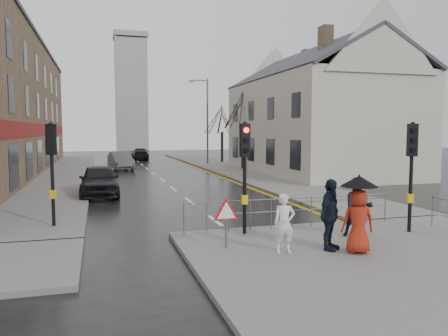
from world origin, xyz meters
TOP-DOWN VIEW (x-y plane):
  - ground at (0.00, 0.00)m, footprint 120.00×120.00m
  - near_pavement at (3.00, -3.50)m, footprint 10.00×9.00m
  - left_pavement at (-6.50, 23.00)m, footprint 4.00×44.00m
  - right_pavement at (6.50, 25.00)m, footprint 4.00×40.00m
  - pavement_bridge_right at (6.50, 3.00)m, footprint 4.00×4.20m
  - building_right_cream at (12.00, 18.00)m, footprint 9.00×16.40m
  - church_tower at (1.50, 62.00)m, footprint 5.00×5.00m
  - traffic_signal_near_left at (0.20, 0.20)m, footprint 0.28×0.27m
  - traffic_signal_near_right at (5.20, -1.00)m, footprint 0.34×0.33m
  - traffic_signal_far_left at (-5.50, 3.00)m, footprint 0.34×0.33m
  - guard_railing_front at (1.95, 0.60)m, footprint 7.14×0.04m
  - warning_sign at (-0.80, -1.21)m, footprint 0.80×0.07m
  - street_lamp at (5.82, 28.00)m, footprint 1.83×0.25m
  - tree_near at (7.50, 22.00)m, footprint 2.40×2.40m
  - tree_far at (8.00, 30.00)m, footprint 2.40×2.40m
  - pedestrian_a at (0.51, -2.04)m, footprint 0.61×0.46m
  - pedestrian_b at (3.28, -1.12)m, footprint 1.04×0.93m
  - pedestrian_with_umbrella at (2.30, -2.63)m, footprint 0.96×0.96m
  - pedestrian_d at (1.75, -2.17)m, footprint 1.14×1.07m
  - car_parked at (-4.00, 10.37)m, footprint 1.89×4.66m
  - car_mid at (-2.21, 25.13)m, footprint 2.12×4.65m
  - car_far at (0.51, 37.16)m, footprint 2.05×4.57m

SIDE VIEW (x-z plane):
  - ground at x=0.00m, z-range 0.00..0.00m
  - near_pavement at x=3.00m, z-range 0.00..0.14m
  - left_pavement at x=-6.50m, z-range 0.00..0.14m
  - right_pavement at x=6.50m, z-range 0.00..0.14m
  - pavement_bridge_right at x=6.50m, z-range 0.00..0.14m
  - car_far at x=0.51m, z-range 0.00..1.30m
  - car_mid at x=-2.21m, z-range 0.00..1.48m
  - car_parked at x=-4.00m, z-range 0.00..1.58m
  - guard_railing_front at x=1.95m, z-range 0.36..1.36m
  - pedestrian_a at x=0.51m, z-range 0.14..1.67m
  - pedestrian_b at x=3.28m, z-range 0.14..1.90m
  - warning_sign at x=-0.80m, z-range 0.37..1.72m
  - pedestrian_d at x=1.75m, z-range 0.14..2.02m
  - pedestrian_with_umbrella at x=2.30m, z-range 0.24..2.25m
  - traffic_signal_near_left at x=0.20m, z-range 0.76..4.16m
  - traffic_signal_near_right at x=5.20m, z-range 0.76..4.16m
  - traffic_signal_far_left at x=-5.50m, z-range 0.76..4.16m
  - tree_far at x=8.00m, z-range 1.60..7.24m
  - street_lamp at x=5.82m, z-range 0.71..8.71m
  - building_right_cream at x=12.00m, z-range -0.27..9.83m
  - tree_near at x=7.50m, z-range 1.85..8.43m
  - church_tower at x=1.50m, z-range 0.00..18.00m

